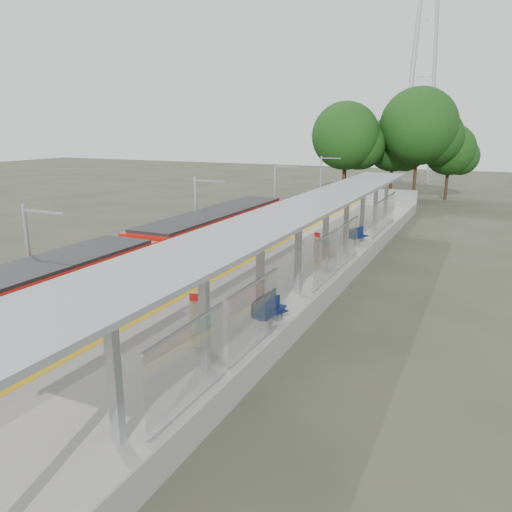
% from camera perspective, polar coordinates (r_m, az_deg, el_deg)
% --- Properties ---
extents(trackbed, '(3.00, 70.00, 0.24)m').
position_cam_1_polar(trackbed, '(30.47, -2.84, -0.88)').
color(trackbed, '#59544C').
rests_on(trackbed, ground).
extents(platform, '(6.00, 50.00, 1.00)m').
position_cam_1_polar(platform, '(28.61, 5.15, -1.15)').
color(platform, gray).
rests_on(platform, ground).
extents(tactile_strip, '(0.60, 50.00, 0.02)m').
position_cam_1_polar(tactile_strip, '(29.41, 0.50, 0.37)').
color(tactile_strip, yellow).
rests_on(tactile_strip, platform).
extents(end_fence, '(6.00, 0.10, 1.20)m').
position_cam_1_polar(end_fence, '(52.16, 14.66, 6.77)').
color(end_fence, '#9EA0A5').
rests_on(end_fence, platform).
extents(train, '(2.74, 27.60, 3.62)m').
position_cam_1_polar(train, '(22.85, -13.20, -1.47)').
color(train, black).
rests_on(train, ground).
extents(canopy, '(3.27, 38.00, 3.66)m').
position_cam_1_polar(canopy, '(23.77, 5.85, 4.76)').
color(canopy, '#9EA0A5').
rests_on(canopy, platform).
extents(pylon, '(8.00, 4.00, 38.00)m').
position_cam_1_polar(pylon, '(80.35, 18.77, 21.52)').
color(pylon, '#9EA0A5').
rests_on(pylon, ground).
extents(tree_cluster, '(17.76, 13.43, 12.51)m').
position_cam_1_polar(tree_cluster, '(59.53, 15.02, 13.04)').
color(tree_cluster, '#382316').
rests_on(tree_cluster, ground).
extents(catenary_masts, '(2.08, 48.16, 5.40)m').
position_cam_1_polar(catenary_masts, '(29.84, -6.73, 4.21)').
color(catenary_masts, '#9EA0A5').
rests_on(catenary_masts, ground).
extents(bench_near, '(0.96, 1.53, 1.00)m').
position_cam_1_polar(bench_near, '(18.70, 1.42, -6.36)').
color(bench_near, '#0F204D').
rests_on(bench_near, platform).
extents(bench_mid, '(0.63, 1.74, 1.17)m').
position_cam_1_polar(bench_mid, '(18.71, 1.41, -6.07)').
color(bench_mid, '#0F204D').
rests_on(bench_mid, platform).
extents(bench_far, '(0.96, 1.58, 1.04)m').
position_cam_1_polar(bench_far, '(32.25, 11.56, 2.32)').
color(bench_far, '#0F204D').
rests_on(bench_far, platform).
extents(info_pillar_near, '(0.42, 0.42, 1.86)m').
position_cam_1_polar(info_pillar_near, '(17.03, -6.89, -7.63)').
color(info_pillar_near, beige).
rests_on(info_pillar_near, platform).
extents(info_pillar_far, '(0.39, 0.39, 1.73)m').
position_cam_1_polar(info_pillar_far, '(27.12, 6.96, 0.65)').
color(info_pillar_far, beige).
rests_on(info_pillar_far, platform).
extents(litter_bin, '(0.54, 0.54, 0.86)m').
position_cam_1_polar(litter_bin, '(29.04, 7.98, 0.90)').
color(litter_bin, '#9EA0A5').
rests_on(litter_bin, platform).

